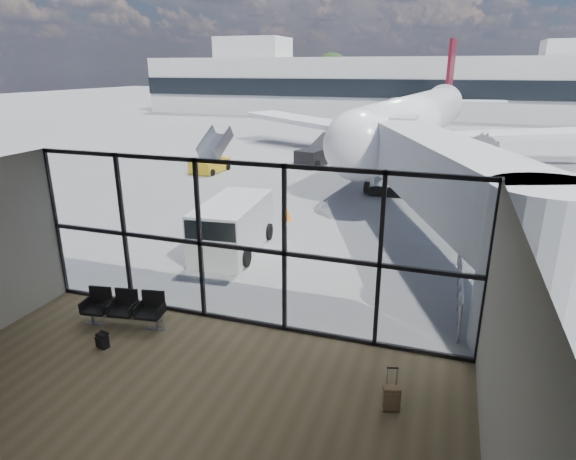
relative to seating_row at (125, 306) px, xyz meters
The scene contains 21 objects.
ground 41.21m from the seating_row, 85.84° to the left, with size 220.00×220.00×0.00m, color slate.
lounge_shell 5.20m from the seating_row, 51.05° to the right, with size 12.02×8.01×4.51m.
glass_curtain_wall 3.61m from the seating_row, 20.18° to the left, with size 12.10×0.12×4.50m.
jet_bridge 11.57m from the seating_row, 46.00° to the left, with size 8.00×16.50×4.33m.
apron_railing 9.75m from the seating_row, 28.16° to the left, with size 0.06×5.46×1.11m.
far_terminal 63.22m from the seating_row, 87.82° to the left, with size 80.00×12.20×11.00m.
tree_0 84.41m from the seating_row, 119.88° to the left, with size 4.95×4.95×7.12m.
tree_1 81.62m from the seating_row, 116.22° to the left, with size 5.61×5.61×8.07m.
tree_2 79.20m from the seating_row, 112.32° to the left, with size 6.27×6.27×9.03m.
tree_3 77.05m from the seating_row, 108.18° to the left, with size 4.95×4.95×7.12m.
tree_4 75.43m from the seating_row, 103.84° to the left, with size 5.61×5.61×8.07m.
tree_5 74.27m from the seating_row, 99.33° to the left, with size 6.27×6.27×9.03m.
seating_row is the anchor object (origin of this frame).
backpack 1.24m from the seating_row, 82.55° to the right, with size 0.31×0.30×0.42m.
suitcase 7.39m from the seating_row, ahead, with size 0.39×0.32×0.94m.
airliner 31.11m from the seating_row, 79.97° to the left, with size 31.59×36.73×9.48m.
service_van 6.03m from the seating_row, 86.04° to the left, with size 2.46×4.58×1.93m.
belt_loader 23.73m from the seating_row, 92.87° to the left, with size 2.40×4.62×2.03m.
mobile_stairs 20.35m from the seating_row, 110.73° to the left, with size 1.99×3.42×2.32m.
traffic_cone_b 10.51m from the seating_row, 84.07° to the left, with size 0.46×0.46×0.65m.
traffic_cone_c 19.79m from the seating_row, 66.18° to the left, with size 0.38×0.38×0.54m.
Camera 1 is at (4.88, -10.73, 6.67)m, focal length 30.00 mm.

